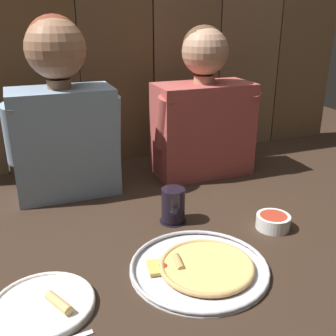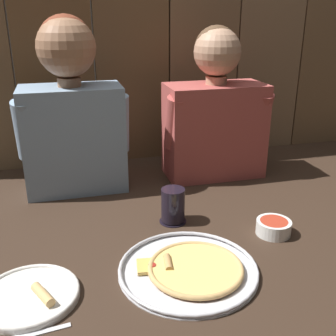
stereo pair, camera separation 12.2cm
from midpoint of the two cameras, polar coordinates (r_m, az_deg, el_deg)
ground_plane at (r=1.22m, az=4.51°, el=-9.59°), size 3.20×3.20×0.00m
pizza_tray at (r=1.07m, az=6.55°, el=-13.98°), size 0.36×0.36×0.03m
dinner_plate at (r=1.01m, az=-15.55°, el=-16.97°), size 0.23×0.23×0.03m
drinking_glass at (r=1.27m, az=3.47°, el=-5.40°), size 0.09×0.09×0.11m
dipping_bowl at (r=1.27m, az=17.35°, el=-7.94°), size 0.10×0.10×0.04m
table_knife at (r=0.93m, az=-14.80°, el=-21.84°), size 0.16×0.04×0.01m
diner_left at (r=1.46m, az=-11.08°, el=8.11°), size 0.39×0.21×0.62m
diner_right at (r=1.60m, az=8.84°, el=7.92°), size 0.42×0.20×0.58m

